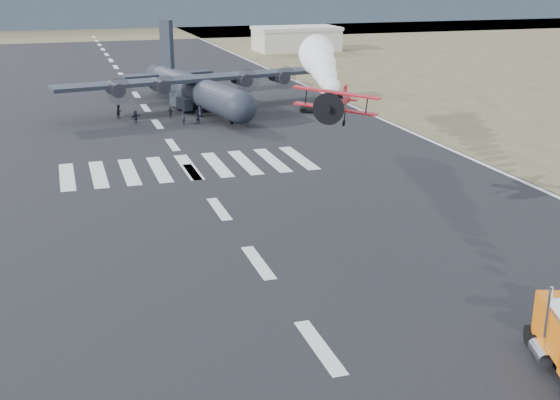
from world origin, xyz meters
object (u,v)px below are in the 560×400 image
aerobatic_biplane (338,103)px  crew_b (119,111)px  support_vehicle (315,108)px  crew_f (136,117)px  crew_h (197,117)px  crew_d (170,113)px  transport_aircraft (195,87)px  crew_c (243,106)px  crew_g (246,111)px  crew_e (200,110)px  crew_a (183,118)px  hangar_right (296,38)px

aerobatic_biplane → crew_b: 51.17m
support_vehicle → crew_f: size_ratio=2.53×
crew_h → crew_d: bearing=-73.2°
transport_aircraft → crew_c: bearing=-48.9°
crew_g → support_vehicle: bearing=-74.0°
crew_e → crew_h: crew_e is taller
aerobatic_biplane → crew_b: (-11.89, 48.95, -8.97)m
crew_c → crew_d: (-10.66, -1.55, -0.05)m
crew_c → crew_e: bearing=-116.5°
crew_a → hangar_right: bearing=-39.4°
crew_e → crew_d: bearing=51.2°
crew_b → crew_h: (9.39, -6.75, -0.02)m
crew_d → crew_b: bearing=167.8°
hangar_right → crew_f: (-48.60, -76.42, -2.17)m
hangar_right → crew_f: bearing=-122.5°
crew_e → hangar_right: bearing=-67.2°
hangar_right → crew_a: 90.12m
crew_d → hangar_right: bearing=67.6°
crew_h → crew_b: bearing=-51.9°
hangar_right → crew_d: 86.69m
hangar_right → transport_aircraft: (-39.01, -68.59, 0.08)m
crew_f → crew_d: bearing=-19.3°
crew_h → crew_g: bearing=179.6°
hangar_right → crew_d: size_ratio=12.93×
crew_a → crew_d: 4.63m
crew_d → crew_g: bearing=-4.8°
transport_aircraft → crew_b: transport_aircraft is taller
transport_aircraft → crew_a: bearing=-119.9°
transport_aircraft → aerobatic_biplane: bearing=-100.1°
crew_d → crew_g: crew_g is taller
hangar_right → transport_aircraft: size_ratio=0.49×
transport_aircraft → crew_c: 7.85m
hangar_right → crew_a: size_ratio=11.27×
aerobatic_biplane → crew_c: (5.35, 48.09, -9.05)m
support_vehicle → crew_c: 10.18m
crew_f → crew_h: crew_h is taller
crew_a → crew_c: (9.64, 6.07, -0.07)m
hangar_right → crew_e: size_ratio=10.83×
crew_g → crew_c: bearing=5.1°
crew_d → crew_e: bearing=8.4°
crew_c → crew_f: size_ratio=1.01×
crew_c → crew_h: bearing=-92.8°
transport_aircraft → crew_e: size_ratio=21.91×
crew_d → support_vehicle: bearing=2.6°
crew_b → crew_c: 17.26m
aerobatic_biplane → crew_e: bearing=108.9°
crew_f → crew_b: bearing=75.6°
crew_c → crew_d: bearing=-121.4°
crew_d → crew_g: 10.32m
crew_d → crew_e: (4.15, 0.03, 0.15)m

